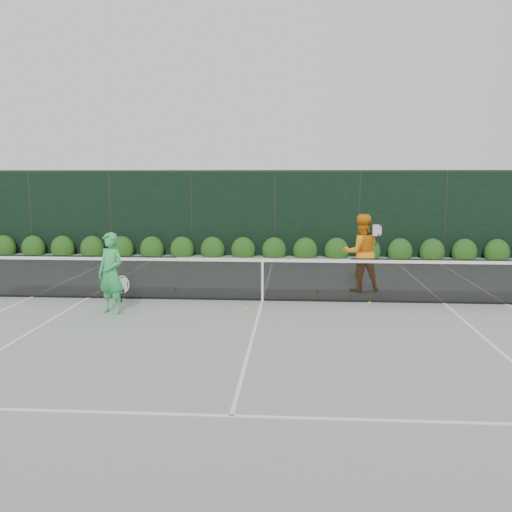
{
  "coord_description": "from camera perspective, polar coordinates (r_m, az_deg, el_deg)",
  "views": [
    {
      "loc": [
        0.75,
        -12.87,
        2.87
      ],
      "look_at": [
        -0.17,
        0.3,
        1.0
      ],
      "focal_mm": 40.0,
      "sensor_mm": 36.0,
      "label": 1
    }
  ],
  "objects": [
    {
      "name": "windscreen_fence",
      "position": [
        10.28,
        -0.22,
        0.48
      ],
      "size": [
        32.0,
        21.07,
        3.06
      ],
      "color": "black",
      "rests_on": "ground"
    },
    {
      "name": "tennis_net",
      "position": [
        13.1,
        0.54,
        -2.22
      ],
      "size": [
        12.9,
        0.1,
        1.07
      ],
      "color": "black",
      "rests_on": "ground"
    },
    {
      "name": "player_woman",
      "position": [
        12.26,
        -14.31,
        -1.68
      ],
      "size": [
        0.73,
        0.63,
        1.7
      ],
      "rotation": [
        0.0,
        0.0,
        -0.43
      ],
      "color": "#35B55F",
      "rests_on": "ground"
    },
    {
      "name": "hedge_row",
      "position": [
        20.21,
        1.82,
        0.57
      ],
      "size": [
        31.66,
        0.65,
        0.94
      ],
      "color": "#153D10",
      "rests_on": "ground"
    },
    {
      "name": "tennis_balls",
      "position": [
        13.48,
        3.5,
        -4.09
      ],
      "size": [
        4.76,
        2.16,
        0.07
      ],
      "color": "#C0E833",
      "rests_on": "ground"
    },
    {
      "name": "court_lines",
      "position": [
        13.21,
        0.64,
        -4.46
      ],
      "size": [
        11.03,
        23.83,
        0.01
      ],
      "color": "white",
      "rests_on": "ground"
    },
    {
      "name": "player_man",
      "position": [
        14.37,
        10.47,
        0.32
      ],
      "size": [
        1.06,
        0.9,
        1.93
      ],
      "rotation": [
        0.0,
        0.0,
        3.34
      ],
      "color": "orange",
      "rests_on": "ground"
    },
    {
      "name": "ground",
      "position": [
        13.21,
        0.64,
        -4.49
      ],
      "size": [
        80.0,
        80.0,
        0.0
      ],
      "primitive_type": "plane",
      "color": "gray",
      "rests_on": "ground"
    }
  ]
}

